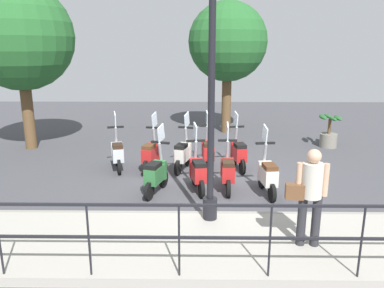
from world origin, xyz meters
TOP-DOWN VIEW (x-y plane):
  - ground_plane at (0.00, 0.00)m, footprint 28.00×28.00m
  - promenade_walkway at (-3.15, 0.00)m, footprint 2.20×20.00m
  - fence_railing at (-4.20, 0.00)m, footprint 0.04×16.03m
  - lamp_post_near at (-2.40, 0.13)m, footprint 0.26×0.90m
  - pedestrian_with_bag at (-3.34, -1.37)m, footprint 0.35×0.65m
  - tree_large at (3.08, 5.84)m, footprint 3.29×3.29m
  - tree_distant at (5.61, -0.75)m, footprint 2.93×2.93m
  - potted_palm at (3.36, -4.00)m, footprint 1.06×0.66m
  - scooter_near_0 at (-0.86, -1.20)m, footprint 1.23×0.44m
  - scooter_near_1 at (-0.63, -0.33)m, footprint 1.23×0.44m
  - scooter_near_2 at (-0.66, 0.35)m, footprint 1.22×0.49m
  - scooter_near_3 at (-0.82, 1.29)m, footprint 1.20×0.55m
  - scooter_far_0 at (0.94, -0.74)m, footprint 1.23×0.47m
  - scooter_far_1 at (1.05, 0.08)m, footprint 1.23×0.44m
  - scooter_far_2 at (0.83, 0.75)m, footprint 1.20×0.54m
  - scooter_far_3 at (0.79, 1.60)m, footprint 1.21×0.51m
  - scooter_far_4 at (0.85, 2.51)m, footprint 1.20×0.53m

SIDE VIEW (x-z plane):
  - ground_plane at x=0.00m, z-range 0.00..0.00m
  - promenade_walkway at x=-3.15m, z-range 0.00..0.15m
  - potted_palm at x=3.36m, z-range -0.08..0.97m
  - scooter_near_0 at x=-0.86m, z-range -0.29..1.25m
  - scooter_near_1 at x=-0.63m, z-range -0.29..1.25m
  - scooter_near_2 at x=-0.66m, z-range -0.29..1.25m
  - scooter_near_3 at x=-0.82m, z-range -0.29..1.25m
  - scooter_far_0 at x=0.94m, z-range -0.29..1.25m
  - scooter_far_1 at x=1.05m, z-range -0.29..1.25m
  - scooter_far_2 at x=0.83m, z-range -0.29..1.25m
  - scooter_far_3 at x=0.79m, z-range -0.29..1.25m
  - scooter_far_4 at x=0.85m, z-range -0.29..1.25m
  - fence_railing at x=-4.20m, z-range 0.36..1.43m
  - pedestrian_with_bag at x=-3.34m, z-range 0.28..1.87m
  - lamp_post_near at x=-2.40m, z-range -0.10..4.52m
  - tree_distant at x=5.61m, z-range 0.96..5.85m
  - tree_large at x=3.08m, z-range 0.93..6.12m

